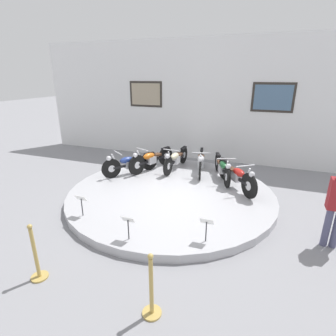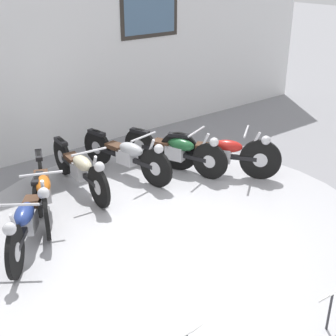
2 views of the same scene
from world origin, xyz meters
name	(u,v)px [view 1 (image 1 of 2)]	position (x,y,z in m)	size (l,w,h in m)	color
ground_plane	(171,196)	(0.00, 0.00, 0.00)	(60.00, 60.00, 0.00)	gray
display_platform	(171,193)	(0.00, 0.00, 0.10)	(5.61, 5.61, 0.19)	#ADADB2
back_wall	(205,102)	(0.00, 3.79, 2.26)	(14.00, 0.22, 4.51)	white
motorcycle_blue	(130,163)	(-1.66, 0.75, 0.57)	(1.19, 1.63, 0.78)	black
motorcycle_orange	(151,159)	(-1.18, 1.34, 0.58)	(0.80, 1.89, 0.80)	black
motorcycle_cream	(176,159)	(-0.43, 1.67, 0.57)	(0.54, 1.97, 0.79)	black
motorcycle_silver	(201,161)	(0.43, 1.68, 0.57)	(0.58, 1.94, 0.79)	black
motorcycle_green	(222,167)	(1.18, 1.34, 0.57)	(0.79, 1.85, 0.78)	black
motorcycle_red	(236,175)	(1.66, 0.75, 0.59)	(1.25, 1.66, 0.81)	black
info_placard_front_left	(81,201)	(-1.42, -2.00, 0.56)	(0.26, 0.11, 0.51)	#333338
info_placard_front_centre	(128,223)	(0.00, -2.45, 0.56)	(0.26, 0.11, 0.51)	#333338
info_placard_front_right	(206,224)	(1.42, -2.00, 0.56)	(0.26, 0.11, 0.51)	#333338
stanchion_post_left_of_entry	(37,261)	(-1.03, -3.70, 0.34)	(0.28, 0.28, 1.02)	tan
stanchion_post_right_of_entry	(151,295)	(1.03, -3.70, 0.34)	(0.28, 0.28, 1.02)	tan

